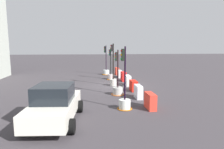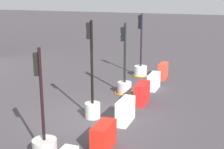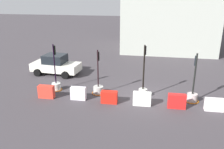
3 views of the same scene
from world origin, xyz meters
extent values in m
plane|color=#3B373B|center=(0.00, 0.00, 0.00)|extent=(120.00, 120.00, 0.00)
cylinder|color=silver|center=(-6.42, 0.16, 0.27)|extent=(0.64, 0.64, 0.54)
cylinder|color=black|center=(-6.42, 0.16, 1.99)|extent=(0.09, 0.09, 2.91)
cube|color=black|center=(-6.39, 0.27, 2.99)|extent=(0.18, 0.17, 0.65)
sphere|color=red|center=(-6.38, 0.35, 3.21)|extent=(0.10, 0.10, 0.10)
sphere|color=orange|center=(-6.38, 0.35, 2.99)|extent=(0.10, 0.10, 0.10)
sphere|color=green|center=(-6.38, 0.35, 2.78)|extent=(0.10, 0.10, 0.10)
torus|color=orange|center=(-6.42, 0.16, 0.03)|extent=(0.83, 0.83, 0.05)
cylinder|color=#ABA9A4|center=(-3.21, 0.10, 0.27)|extent=(0.71, 0.71, 0.53)
cylinder|color=black|center=(-3.21, 0.10, 1.86)|extent=(0.09, 0.09, 2.65)
cube|color=black|center=(-3.19, 0.20, 2.72)|extent=(0.17, 0.14, 0.63)
sphere|color=red|center=(-3.19, 0.28, 2.93)|extent=(0.10, 0.10, 0.10)
sphere|color=orange|center=(-3.19, 0.28, 2.72)|extent=(0.10, 0.10, 0.10)
sphere|color=green|center=(-3.19, 0.28, 2.51)|extent=(0.10, 0.10, 0.10)
torus|color=orange|center=(-3.21, 0.10, 0.03)|extent=(0.92, 0.92, 0.05)
cylinder|color=#BBB9AE|center=(-0.05, 0.06, 0.29)|extent=(0.58, 0.58, 0.58)
cylinder|color=black|center=(-0.05, 0.06, 2.11)|extent=(0.10, 0.10, 3.06)
cube|color=black|center=(-0.03, 0.18, 3.27)|extent=(0.17, 0.16, 0.58)
sphere|color=red|center=(-0.02, 0.26, 3.46)|extent=(0.09, 0.09, 0.09)
sphere|color=orange|center=(-0.02, 0.26, 3.27)|extent=(0.09, 0.09, 0.09)
sphere|color=green|center=(-0.02, 0.26, 3.07)|extent=(0.09, 0.09, 0.09)
cylinder|color=#B8AAA8|center=(3.20, -0.06, 0.27)|extent=(0.66, 0.66, 0.55)
cylinder|color=black|center=(3.20, -0.06, 1.91)|extent=(0.11, 0.11, 2.73)
cube|color=black|center=(3.18, 0.05, 2.76)|extent=(0.17, 0.15, 0.63)
sphere|color=red|center=(3.16, 0.12, 2.97)|extent=(0.09, 0.09, 0.09)
sphere|color=orange|center=(3.16, 0.12, 2.76)|extent=(0.09, 0.09, 0.09)
sphere|color=green|center=(3.16, 0.12, 2.55)|extent=(0.09, 0.09, 0.09)
torus|color=orange|center=(3.20, -0.06, 0.03)|extent=(0.90, 0.90, 0.05)
cylinder|color=silver|center=(6.53, 0.15, 0.29)|extent=(0.71, 0.71, 0.57)
cylinder|color=black|center=(6.53, 0.15, 2.03)|extent=(0.10, 0.10, 2.91)
cube|color=black|center=(6.56, 0.28, 3.01)|extent=(0.18, 0.18, 0.74)
sphere|color=red|center=(6.58, 0.36, 3.26)|extent=(0.10, 0.10, 0.10)
sphere|color=orange|center=(6.58, 0.36, 3.01)|extent=(0.10, 0.10, 0.10)
sphere|color=green|center=(6.58, 0.36, 2.77)|extent=(0.10, 0.10, 0.10)
torus|color=orange|center=(6.53, 0.15, 0.04)|extent=(0.91, 0.91, 0.07)
cube|color=red|center=(-6.52, -1.26, 0.44)|extent=(1.09, 0.43, 0.88)
cube|color=white|center=(-4.29, -1.13, 0.44)|extent=(1.02, 0.40, 0.88)
cube|color=red|center=(-2.15, -1.28, 0.40)|extent=(1.06, 0.48, 0.80)
cube|color=white|center=(-0.03, -1.23, 0.44)|extent=(1.14, 0.43, 0.88)
cube|color=red|center=(2.12, -1.22, 0.45)|extent=(1.10, 0.44, 0.91)
cube|color=white|center=(4.34, -1.17, 0.39)|extent=(1.12, 0.43, 0.78)
cube|color=red|center=(6.43, -1.14, 0.43)|extent=(1.12, 0.39, 0.85)
cube|color=silver|center=(-7.89, 3.65, 0.66)|extent=(4.33, 2.12, 0.69)
cube|color=black|center=(-7.94, 3.66, 1.38)|extent=(1.93, 1.72, 0.74)
cylinder|color=black|center=(-9.26, 2.80, 0.31)|extent=(0.65, 0.33, 0.63)
cylinder|color=black|center=(-9.11, 4.71, 0.31)|extent=(0.65, 0.33, 0.63)
cylinder|color=black|center=(-6.67, 2.60, 0.31)|extent=(0.65, 0.33, 0.63)
cylinder|color=black|center=(-6.52, 4.51, 0.31)|extent=(0.65, 0.33, 0.63)
camera|label=1|loc=(-16.83, 2.00, 3.51)|focal=31.69mm
camera|label=2|loc=(-10.12, -4.70, 4.58)|focal=50.70mm
camera|label=3|loc=(0.58, -15.08, 6.82)|focal=38.00mm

